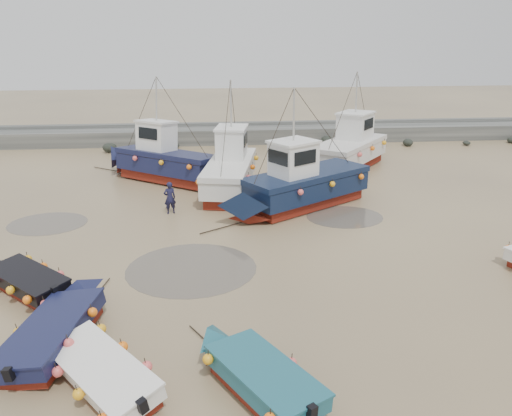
# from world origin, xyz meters

# --- Properties ---
(ground) EXTENTS (120.00, 120.00, 0.00)m
(ground) POSITION_xyz_m (0.00, 0.00, 0.00)
(ground) COLOR tan
(ground) RESTS_ON ground
(seawall) EXTENTS (60.00, 4.92, 1.50)m
(seawall) POSITION_xyz_m (0.05, 21.99, 0.63)
(seawall) COLOR slate
(seawall) RESTS_ON ground
(puddle_a) EXTENTS (5.18, 5.18, 0.01)m
(puddle_a) POSITION_xyz_m (-2.40, -0.57, 0.00)
(puddle_a) COLOR #564E43
(puddle_a) RESTS_ON ground
(puddle_b) EXTENTS (3.87, 3.87, 0.01)m
(puddle_b) POSITION_xyz_m (5.11, 4.48, 0.00)
(puddle_b) COLOR #564E43
(puddle_b) RESTS_ON ground
(puddle_c) EXTENTS (3.77, 3.77, 0.01)m
(puddle_c) POSITION_xyz_m (-9.53, 4.87, 0.00)
(puddle_c) COLOR #564E43
(puddle_c) RESTS_ON ground
(puddle_d) EXTENTS (5.50, 5.50, 0.01)m
(puddle_d) POSITION_xyz_m (3.12, 8.77, 0.00)
(puddle_d) COLOR #564E43
(puddle_d) RESTS_ON ground
(dinghy_0) EXTENTS (4.43, 5.15, 1.43)m
(dinghy_0) POSITION_xyz_m (-4.62, -7.04, 0.55)
(dinghy_0) COLOR maroon
(dinghy_0) RESTS_ON ground
(dinghy_1) EXTENTS (2.82, 6.43, 1.43)m
(dinghy_1) POSITION_xyz_m (-6.21, -5.07, 0.54)
(dinghy_1) COLOR maroon
(dinghy_1) RESTS_ON ground
(dinghy_2) EXTENTS (3.64, 5.23, 1.43)m
(dinghy_2) POSITION_xyz_m (-0.48, -7.69, 0.55)
(dinghy_2) COLOR maroon
(dinghy_2) RESTS_ON ground
(dinghy_4) EXTENTS (4.62, 4.27, 1.43)m
(dinghy_4) POSITION_xyz_m (-8.34, -1.78, 0.55)
(dinghy_4) COLOR maroon
(dinghy_4) RESTS_ON ground
(cabin_boat_0) EXTENTS (8.55, 6.36, 6.22)m
(cabin_boat_0) POSITION_xyz_m (-4.74, 11.80, 1.36)
(cabin_boat_0) COLOR maroon
(cabin_boat_0) RESTS_ON ground
(cabin_boat_1) EXTENTS (3.83, 9.93, 6.22)m
(cabin_boat_1) POSITION_xyz_m (-0.37, 9.50, 1.35)
(cabin_boat_1) COLOR maroon
(cabin_boat_1) RESTS_ON ground
(cabin_boat_2) EXTENTS (9.25, 6.49, 6.22)m
(cabin_boat_2) POSITION_xyz_m (2.94, 5.98, 1.34)
(cabin_boat_2) COLOR maroon
(cabin_boat_2) RESTS_ON ground
(cabin_boat_3) EXTENTS (7.25, 8.27, 6.22)m
(cabin_boat_3) POSITION_xyz_m (8.07, 13.92, 1.36)
(cabin_boat_3) COLOR maroon
(cabin_boat_3) RESTS_ON ground
(person) EXTENTS (0.71, 0.58, 1.68)m
(person) POSITION_xyz_m (-3.66, 5.77, 0.00)
(person) COLOR #161632
(person) RESTS_ON ground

